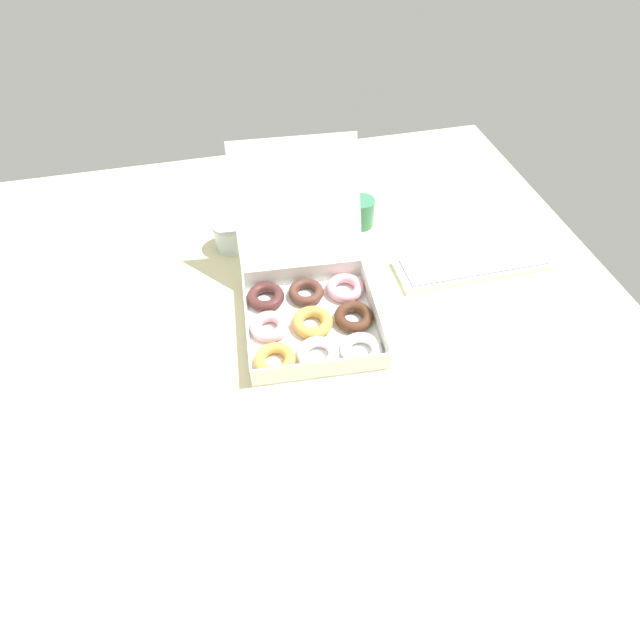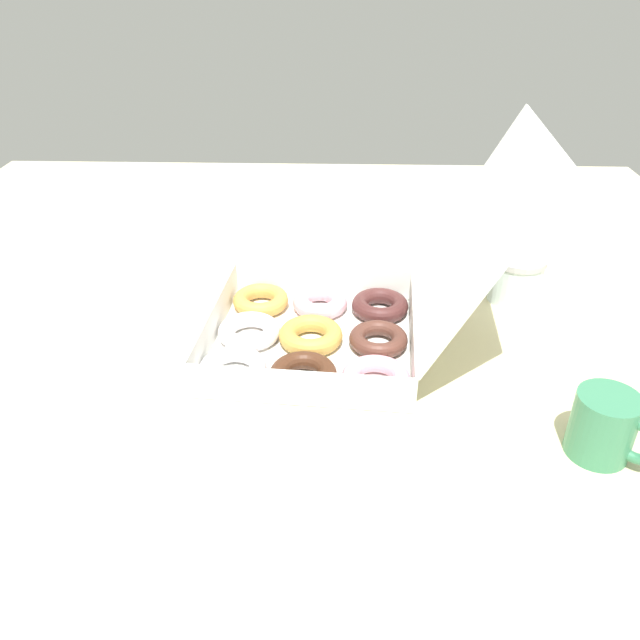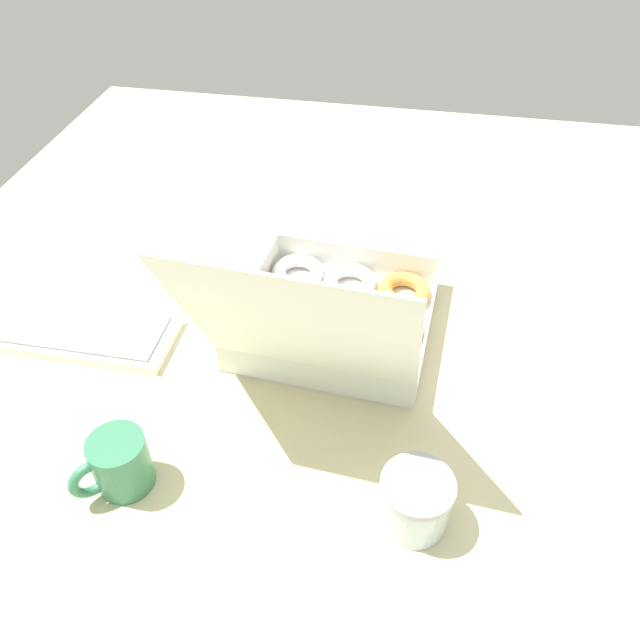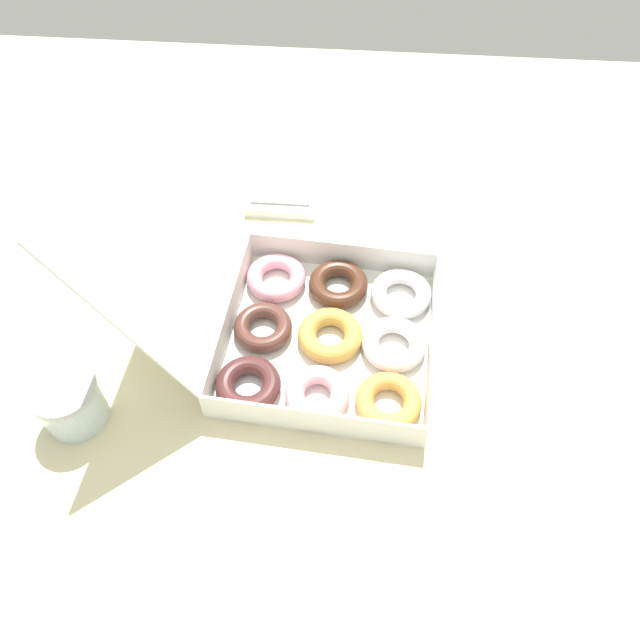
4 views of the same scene
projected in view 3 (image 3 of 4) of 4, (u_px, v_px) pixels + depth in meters
ground_plane at (367, 321)px, 113.07cm from camera, size 180.00×180.00×2.00cm
donut_box at (334, 318)px, 106.33cm from camera, size 35.63×50.23×34.81cm
keyboard at (52, 328)px, 108.66cm from camera, size 43.39×13.03×2.20cm
coffee_mug at (118, 464)px, 83.98cm from camera, size 9.39×9.81×8.78cm
glass_jar at (415, 501)px, 80.03cm from camera, size 9.55×9.55×8.43cm
paper_napkin at (268, 223)px, 134.53cm from camera, size 16.46×14.58×0.15cm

